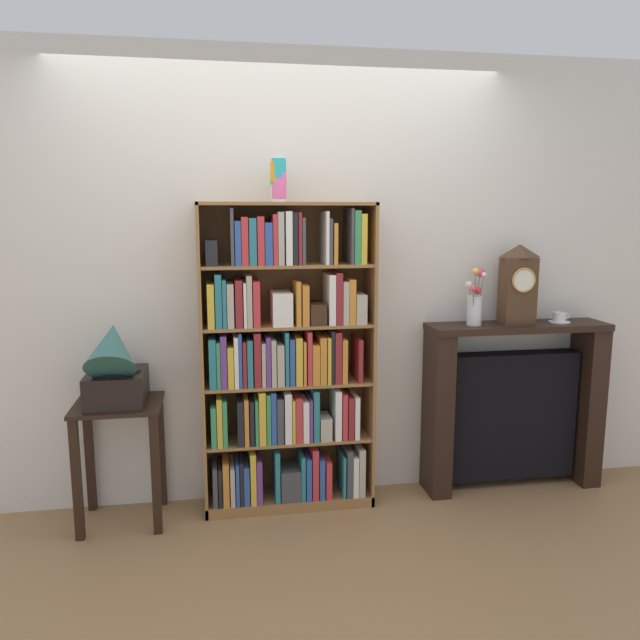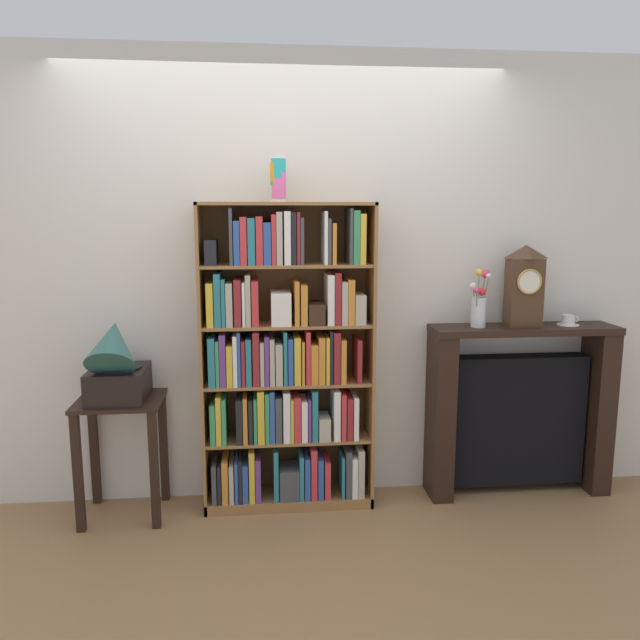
# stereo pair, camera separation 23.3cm
# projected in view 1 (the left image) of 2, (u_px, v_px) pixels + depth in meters

# --- Properties ---
(ground_plane) EXTENTS (8.09, 6.40, 0.02)m
(ground_plane) POSITION_uv_depth(u_px,v_px,m) (291.00, 511.00, 3.58)
(ground_plane) COLOR #997047
(wall_back) EXTENTS (5.09, 0.08, 2.60)m
(wall_back) POSITION_uv_depth(u_px,v_px,m) (323.00, 280.00, 3.66)
(wall_back) COLOR silver
(wall_back) RESTS_ON ground
(bookshelf) EXTENTS (0.97, 0.28, 1.75)m
(bookshelf) POSITION_uv_depth(u_px,v_px,m) (285.00, 368.00, 3.51)
(bookshelf) COLOR olive
(bookshelf) RESTS_ON ground
(cup_stack) EXTENTS (0.09, 0.09, 0.25)m
(cup_stack) POSITION_uv_depth(u_px,v_px,m) (278.00, 179.00, 3.34)
(cup_stack) COLOR white
(cup_stack) RESTS_ON bookshelf
(side_table_left) EXTENTS (0.46, 0.40, 0.68)m
(side_table_left) POSITION_uv_depth(u_px,v_px,m) (120.00, 438.00, 3.37)
(side_table_left) COLOR black
(side_table_left) RESTS_ON ground
(gramophone) EXTENTS (0.30, 0.45, 0.52)m
(gramophone) POSITION_uv_depth(u_px,v_px,m) (114.00, 367.00, 3.26)
(gramophone) COLOR black
(gramophone) RESTS_ON side_table_left
(fireplace_mantel) EXTENTS (1.10, 0.28, 1.04)m
(fireplace_mantel) POSITION_uv_depth(u_px,v_px,m) (512.00, 407.00, 3.83)
(fireplace_mantel) COLOR black
(fireplace_mantel) RESTS_ON ground
(mantel_clock) EXTENTS (0.19, 0.14, 0.48)m
(mantel_clock) POSITION_uv_depth(u_px,v_px,m) (518.00, 284.00, 3.68)
(mantel_clock) COLOR #472D1C
(mantel_clock) RESTS_ON fireplace_mantel
(flower_vase) EXTENTS (0.13, 0.16, 0.34)m
(flower_vase) POSITION_uv_depth(u_px,v_px,m) (475.00, 303.00, 3.66)
(flower_vase) COLOR silver
(flower_vase) RESTS_ON fireplace_mantel
(teacup_with_saucer) EXTENTS (0.13, 0.13, 0.06)m
(teacup_with_saucer) POSITION_uv_depth(u_px,v_px,m) (560.00, 318.00, 3.76)
(teacup_with_saucer) COLOR white
(teacup_with_saucer) RESTS_ON fireplace_mantel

